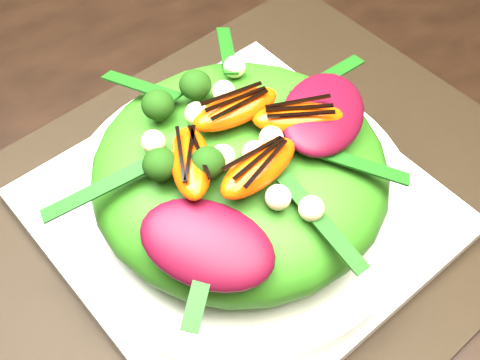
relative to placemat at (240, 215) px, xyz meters
name	(u,v)px	position (x,y,z in m)	size (l,w,h in m)	color
placemat	(240,215)	(0.00, 0.00, 0.00)	(0.49, 0.38, 0.00)	black
plate_base	(240,210)	(0.00, 0.00, 0.01)	(0.28, 0.28, 0.01)	white
salad_bowl	(240,199)	(0.00, 0.00, 0.02)	(0.27, 0.27, 0.02)	silver
lettuce_mound	(240,171)	(0.00, 0.00, 0.06)	(0.22, 0.22, 0.08)	#2F7115
radicchio_leaf	(324,113)	(0.06, -0.01, 0.10)	(0.09, 0.06, 0.02)	#450716
orange_segment	(213,125)	(-0.01, 0.01, 0.10)	(0.06, 0.03, 0.02)	#DE3803
broccoli_floret	(125,128)	(-0.07, 0.04, 0.10)	(0.03, 0.03, 0.03)	black
macadamia_nut	(325,171)	(0.04, -0.05, 0.10)	(0.02, 0.02, 0.02)	#F7EEAE
balsamic_drizzle	(212,115)	(-0.01, 0.01, 0.11)	(0.04, 0.00, 0.00)	black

